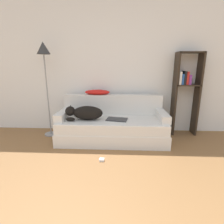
{
  "coord_description": "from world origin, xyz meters",
  "views": [
    {
      "loc": [
        0.34,
        -0.58,
        1.32
      ],
      "look_at": [
        0.2,
        2.32,
        0.56
      ],
      "focal_mm": 28.0,
      "sensor_mm": 36.0,
      "label": 1
    }
  ],
  "objects_px": {
    "throw_pillow": "(97,92)",
    "bookshelf": "(186,88)",
    "floor_lamp": "(44,61)",
    "couch": "(112,130)",
    "power_adapter": "(102,160)",
    "dog": "(85,113)",
    "laptop": "(117,119)"
  },
  "relations": [
    {
      "from": "throw_pillow",
      "to": "bookshelf",
      "type": "distance_m",
      "value": 1.69
    },
    {
      "from": "throw_pillow",
      "to": "floor_lamp",
      "type": "height_order",
      "value": "floor_lamp"
    },
    {
      "from": "couch",
      "to": "power_adapter",
      "type": "relative_size",
      "value": 27.42
    },
    {
      "from": "couch",
      "to": "floor_lamp",
      "type": "distance_m",
      "value": 1.73
    },
    {
      "from": "throw_pillow",
      "to": "power_adapter",
      "type": "bearing_deg",
      "value": -80.15
    },
    {
      "from": "couch",
      "to": "bookshelf",
      "type": "bearing_deg",
      "value": 15.98
    },
    {
      "from": "throw_pillow",
      "to": "floor_lamp",
      "type": "relative_size",
      "value": 0.28
    },
    {
      "from": "throw_pillow",
      "to": "bookshelf",
      "type": "relative_size",
      "value": 0.3
    },
    {
      "from": "bookshelf",
      "to": "power_adapter",
      "type": "relative_size",
      "value": 22.52
    },
    {
      "from": "dog",
      "to": "throw_pillow",
      "type": "relative_size",
      "value": 1.37
    },
    {
      "from": "laptop",
      "to": "power_adapter",
      "type": "height_order",
      "value": "laptop"
    },
    {
      "from": "laptop",
      "to": "bookshelf",
      "type": "bearing_deg",
      "value": 30.51
    },
    {
      "from": "throw_pillow",
      "to": "bookshelf",
      "type": "bearing_deg",
      "value": 1.82
    },
    {
      "from": "throw_pillow",
      "to": "bookshelf",
      "type": "height_order",
      "value": "bookshelf"
    },
    {
      "from": "bookshelf",
      "to": "couch",
      "type": "bearing_deg",
      "value": -164.02
    },
    {
      "from": "dog",
      "to": "bookshelf",
      "type": "xyz_separation_m",
      "value": [
        1.86,
        0.48,
        0.38
      ]
    },
    {
      "from": "laptop",
      "to": "bookshelf",
      "type": "height_order",
      "value": "bookshelf"
    },
    {
      "from": "laptop",
      "to": "bookshelf",
      "type": "distance_m",
      "value": 1.46
    },
    {
      "from": "throw_pillow",
      "to": "power_adapter",
      "type": "relative_size",
      "value": 6.84
    },
    {
      "from": "couch",
      "to": "floor_lamp",
      "type": "relative_size",
      "value": 1.1
    },
    {
      "from": "throw_pillow",
      "to": "dog",
      "type": "bearing_deg",
      "value": -111.82
    },
    {
      "from": "couch",
      "to": "dog",
      "type": "xyz_separation_m",
      "value": [
        -0.48,
        -0.08,
        0.33
      ]
    },
    {
      "from": "throw_pillow",
      "to": "power_adapter",
      "type": "distance_m",
      "value": 1.38
    },
    {
      "from": "floor_lamp",
      "to": "power_adapter",
      "type": "bearing_deg",
      "value": -40.37
    },
    {
      "from": "couch",
      "to": "bookshelf",
      "type": "relative_size",
      "value": 1.22
    },
    {
      "from": "couch",
      "to": "dog",
      "type": "distance_m",
      "value": 0.59
    },
    {
      "from": "floor_lamp",
      "to": "bookshelf",
      "type": "bearing_deg",
      "value": 4.32
    },
    {
      "from": "couch",
      "to": "throw_pillow",
      "type": "distance_m",
      "value": 0.78
    },
    {
      "from": "dog",
      "to": "bookshelf",
      "type": "height_order",
      "value": "bookshelf"
    },
    {
      "from": "bookshelf",
      "to": "power_adapter",
      "type": "bearing_deg",
      "value": -142.73
    },
    {
      "from": "dog",
      "to": "power_adapter",
      "type": "bearing_deg",
      "value": -61.64
    },
    {
      "from": "laptop",
      "to": "floor_lamp",
      "type": "xyz_separation_m",
      "value": [
        -1.31,
        0.26,
        0.99
      ]
    }
  ]
}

